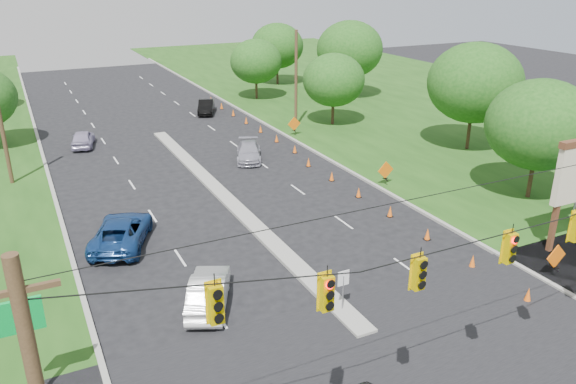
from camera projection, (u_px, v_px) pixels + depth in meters
grass_right at (553, 143)px, 48.72m from camera, size 40.00×160.00×0.06m
curb_left at (49, 178)px, 40.54m from camera, size 0.25×110.00×0.16m
curb_right at (297, 143)px, 48.86m from camera, size 0.25×110.00×0.16m
median at (224, 197)px, 37.20m from camera, size 1.00×34.00×0.18m
median_sign at (343, 283)px, 24.16m from camera, size 0.55×0.06×2.05m
signal_span at (467, 290)px, 17.01m from camera, size 25.60×0.32×9.00m
utility_pole_far_left at (1, 121)px, 37.90m from camera, size 0.28×0.28×9.00m
utility_pole_far_right at (296, 79)px, 52.36m from camera, size 0.28×0.28×9.00m
cone_0 at (528, 295)px, 25.36m from camera, size 0.32×0.32×0.70m
cone_1 at (473, 261)px, 28.27m from camera, size 0.32×0.32×0.70m
cone_2 at (428, 234)px, 31.19m from camera, size 0.32×0.32×0.70m
cone_3 at (390, 211)px, 34.11m from camera, size 0.32×0.32×0.70m
cone_4 at (359, 192)px, 37.02m from camera, size 0.32×0.32×0.70m
cone_5 at (332, 176)px, 39.94m from camera, size 0.32×0.32×0.70m
cone_6 at (309, 162)px, 42.86m from camera, size 0.32×0.32×0.70m
cone_7 at (295, 149)px, 46.02m from camera, size 0.32×0.32×0.70m
cone_8 at (277, 138)px, 48.94m from camera, size 0.32×0.32×0.70m
cone_9 at (261, 129)px, 51.86m from camera, size 0.32×0.32×0.70m
cone_10 at (246, 120)px, 54.78m from camera, size 0.32×0.32×0.70m
cone_11 at (233, 113)px, 57.69m from camera, size 0.32×0.32×0.70m
cone_12 at (222, 106)px, 60.61m from camera, size 0.32×0.32×0.70m
cone_13 at (211, 100)px, 63.53m from camera, size 0.32×0.32×0.70m
work_sign_0 at (556, 258)px, 27.08m from camera, size 1.27×0.58×1.37m
work_sign_1 at (386, 171)px, 38.74m from camera, size 1.27×0.58×1.37m
work_sign_2 at (294, 124)px, 50.41m from camera, size 1.27×0.58×1.37m
tree_7 at (540, 125)px, 35.28m from camera, size 6.72×6.72×7.84m
tree_8 at (475, 83)px, 45.04m from camera, size 7.56×7.56×8.82m
tree_9 at (334, 80)px, 53.03m from camera, size 5.88×5.88×6.86m
tree_10 at (350, 49)px, 64.20m from camera, size 7.56×7.56×8.82m
tree_11 at (277, 46)px, 71.95m from camera, size 6.72×6.72×7.84m
tree_12 at (256, 61)px, 63.87m from camera, size 5.88×5.88×6.86m
white_sedan at (209, 291)px, 24.91m from camera, size 3.34×4.77×1.49m
blue_pickup at (121, 231)px, 30.49m from camera, size 4.62×6.21×1.57m
silver_car_far at (249, 152)px, 44.28m from camera, size 3.43×4.94×1.33m
silver_car_oncoming at (83, 139)px, 47.55m from camera, size 2.60×4.45×1.42m
dark_car_receding at (206, 107)px, 58.60m from camera, size 3.03×4.56×1.42m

